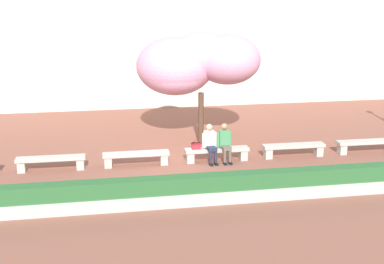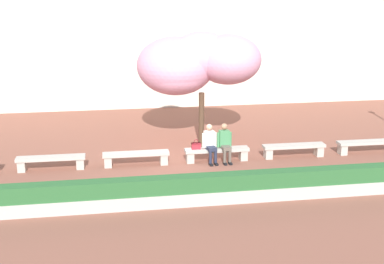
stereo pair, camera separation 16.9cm
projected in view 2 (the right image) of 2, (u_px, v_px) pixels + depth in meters
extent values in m
plane|color=brown|center=(177.00, 163.00, 17.81)|extent=(100.00, 100.00, 0.00)
cube|color=#ADA89E|center=(51.00, 158.00, 17.05)|extent=(2.17, 0.45, 0.10)
cube|color=#ADA89E|center=(22.00, 166.00, 16.97)|extent=(0.24, 0.34, 0.35)
cube|color=#ADA89E|center=(80.00, 163.00, 17.25)|extent=(0.24, 0.34, 0.35)
cube|color=#ADA89E|center=(136.00, 154.00, 17.49)|extent=(2.17, 0.45, 0.10)
cube|color=#ADA89E|center=(108.00, 162.00, 17.41)|extent=(0.24, 0.34, 0.35)
cube|color=#ADA89E|center=(164.00, 159.00, 17.69)|extent=(0.24, 0.34, 0.35)
cube|color=#ADA89E|center=(217.00, 150.00, 17.93)|extent=(2.17, 0.45, 0.10)
cube|color=#ADA89E|center=(190.00, 157.00, 17.85)|extent=(0.24, 0.34, 0.35)
cube|color=#ADA89E|center=(243.00, 155.00, 18.13)|extent=(0.24, 0.34, 0.35)
cube|color=#ADA89E|center=(294.00, 146.00, 18.37)|extent=(2.17, 0.45, 0.10)
cube|color=#ADA89E|center=(268.00, 153.00, 18.29)|extent=(0.24, 0.34, 0.35)
cube|color=#ADA89E|center=(319.00, 151.00, 18.57)|extent=(0.24, 0.34, 0.35)
cube|color=#ADA89E|center=(367.00, 142.00, 18.81)|extent=(2.17, 0.45, 0.10)
cube|color=#ADA89E|center=(342.00, 149.00, 18.73)|extent=(0.24, 0.34, 0.35)
cube|color=black|center=(211.00, 165.00, 17.57)|extent=(0.13, 0.23, 0.06)
cylinder|color=#23283D|center=(210.00, 158.00, 17.57)|extent=(0.10, 0.10, 0.42)
cube|color=black|center=(216.00, 164.00, 17.62)|extent=(0.13, 0.23, 0.06)
cylinder|color=#23283D|center=(216.00, 158.00, 17.62)|extent=(0.10, 0.10, 0.42)
cube|color=#23283D|center=(211.00, 148.00, 17.70)|extent=(0.33, 0.43, 0.12)
cube|color=silver|center=(209.00, 139.00, 17.83)|extent=(0.37, 0.26, 0.54)
sphere|color=tan|center=(209.00, 127.00, 17.72)|extent=(0.21, 0.21, 0.21)
cylinder|color=silver|center=(203.00, 141.00, 17.76)|extent=(0.09, 0.09, 0.50)
cylinder|color=silver|center=(215.00, 140.00, 17.88)|extent=(0.09, 0.09, 0.50)
cube|color=black|center=(225.00, 164.00, 17.65)|extent=(0.11, 0.23, 0.06)
cylinder|color=brown|center=(225.00, 157.00, 17.66)|extent=(0.10, 0.10, 0.42)
cube|color=black|center=(230.00, 163.00, 17.69)|extent=(0.11, 0.23, 0.06)
cylinder|color=brown|center=(230.00, 157.00, 17.69)|extent=(0.10, 0.10, 0.42)
cube|color=brown|center=(226.00, 148.00, 17.77)|extent=(0.30, 0.42, 0.12)
cube|color=#428451|center=(224.00, 138.00, 17.91)|extent=(0.35, 0.24, 0.54)
sphere|color=#A37556|center=(224.00, 126.00, 17.81)|extent=(0.21, 0.21, 0.21)
cylinder|color=#428451|center=(218.00, 140.00, 17.86)|extent=(0.09, 0.09, 0.50)
cylinder|color=#428451|center=(230.00, 139.00, 17.95)|extent=(0.09, 0.09, 0.50)
cube|color=#A3232D|center=(196.00, 146.00, 17.80)|extent=(0.30, 0.14, 0.22)
cube|color=maroon|center=(196.00, 143.00, 17.77)|extent=(0.30, 0.15, 0.04)
torus|color=maroon|center=(196.00, 141.00, 17.76)|extent=(0.14, 0.02, 0.14)
cylinder|color=#473323|center=(201.00, 118.00, 19.87)|extent=(0.21, 0.21, 1.93)
ellipsoid|color=pink|center=(202.00, 56.00, 19.27)|extent=(2.37, 2.05, 1.78)
ellipsoid|color=pink|center=(176.00, 66.00, 19.48)|extent=(2.83, 2.98, 2.12)
ellipsoid|color=pink|center=(228.00, 59.00, 19.24)|extent=(2.41, 2.44, 1.81)
cube|color=#ADA89E|center=(195.00, 197.00, 14.42)|extent=(18.34, 0.50, 0.36)
cube|color=#285B2D|center=(195.00, 183.00, 14.32)|extent=(18.24, 0.44, 0.44)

